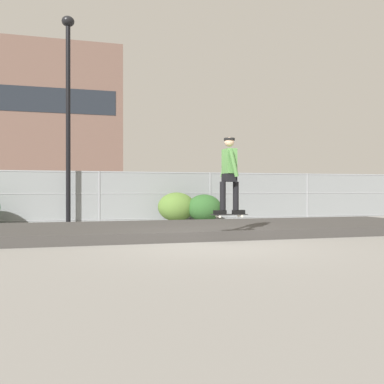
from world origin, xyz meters
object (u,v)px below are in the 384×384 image
(skater, at_px, (229,171))
(parked_car_mid, at_px, (180,197))
(skateboard, at_px, (229,215))
(shrub_right, at_px, (204,208))
(street_lamp, at_px, (68,95))
(parked_car_near, at_px, (20,197))
(shrub_center, at_px, (177,207))

(skater, xyz_separation_m, parked_car_mid, (1.17, 10.15, -0.73))
(skateboard, height_order, skater, skater)
(shrub_right, bearing_deg, street_lamp, 171.57)
(parked_car_near, bearing_deg, street_lamp, -59.18)
(shrub_center, relative_size, shrub_right, 1.07)
(skater, height_order, shrub_center, skater)
(street_lamp, height_order, shrub_right, street_lamp)
(street_lamp, relative_size, shrub_center, 5.29)
(skateboard, distance_m, shrub_center, 6.13)
(street_lamp, relative_size, parked_car_near, 1.60)
(parked_car_mid, relative_size, shrub_center, 3.27)
(parked_car_mid, height_order, shrub_right, parked_car_mid)
(skateboard, xyz_separation_m, shrub_center, (0.15, 6.13, -0.07))
(skateboard, relative_size, shrub_right, 0.63)
(skater, distance_m, shrub_right, 6.03)
(street_lamp, height_order, parked_car_mid, street_lamp)
(skateboard, height_order, parked_car_near, parked_car_near)
(skateboard, relative_size, parked_car_mid, 0.18)
(shrub_center, bearing_deg, skateboard, -91.37)
(skater, distance_m, parked_car_near, 11.70)
(skateboard, bearing_deg, shrub_center, 88.63)
(skateboard, height_order, street_lamp, street_lamp)
(skateboard, distance_m, parked_car_mid, 10.22)
(skater, distance_m, shrub_center, 6.22)
(skater, height_order, shrub_right, skater)
(parked_car_near, height_order, shrub_center, parked_car_near)
(skateboard, relative_size, street_lamp, 0.11)
(street_lamp, xyz_separation_m, parked_car_mid, (4.85, 3.61, -3.65))
(skateboard, xyz_separation_m, skater, (0.00, 0.00, 0.97))
(skateboard, xyz_separation_m, shrub_right, (1.12, 5.82, -0.11))
(street_lamp, bearing_deg, shrub_center, -6.04)
(parked_car_mid, bearing_deg, street_lamp, -143.32)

